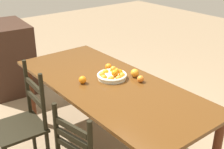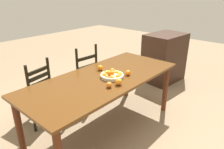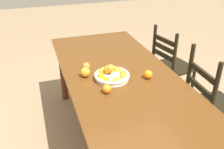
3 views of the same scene
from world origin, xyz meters
The scene contains 10 objects.
ground_plane centered at (0.00, 0.00, 0.00)m, with size 12.00×12.00×0.00m, color #866F53.
dining_table centered at (0.00, 0.00, 0.66)m, with size 2.05×0.89×0.75m.
chair_near_window centered at (0.28, 0.73, 0.45)m, with size 0.44×0.44×0.97m.
chair_by_cabinet centered at (-0.50, 0.79, 0.45)m, with size 0.46×0.46×0.92m.
cabinet centered at (1.98, 0.23, 0.47)m, with size 0.79×0.56×0.94m, color #321E14.
fruit_bowl centered at (0.05, -0.09, 0.78)m, with size 0.28×0.28×0.12m.
orange_loose_0 centered at (-0.17, -0.24, 0.78)m, with size 0.06×0.06×0.06m, color orange.
orange_loose_1 centered at (0.13, 0.19, 0.79)m, with size 0.07×0.07×0.07m, color orange.
orange_loose_2 centered at (0.24, -0.19, 0.78)m, with size 0.07×0.07×0.07m, color orange.
orange_loose_3 centered at (-0.05, -0.28, 0.79)m, with size 0.08×0.08×0.08m, color orange.
Camera 2 is at (-1.69, -1.63, 1.75)m, focal length 33.77 mm.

